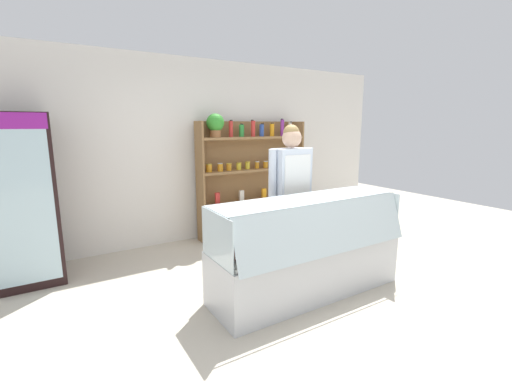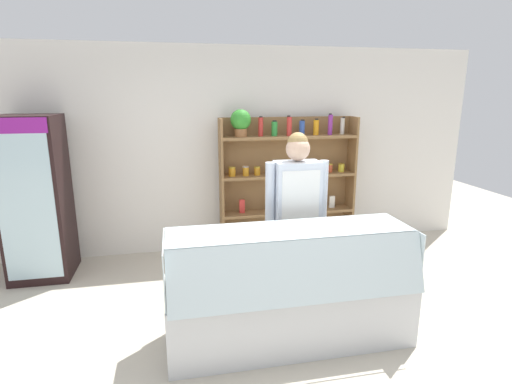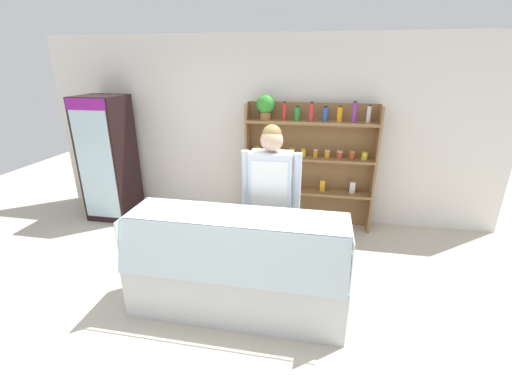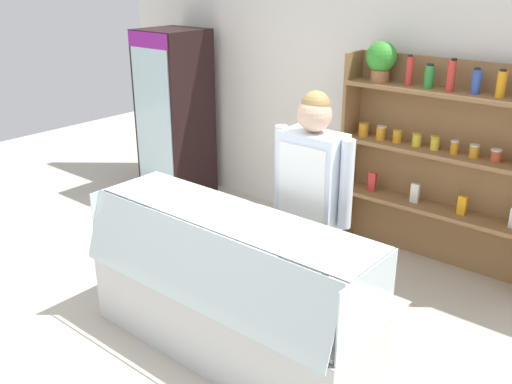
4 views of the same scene
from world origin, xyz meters
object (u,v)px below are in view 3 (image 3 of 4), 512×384
drinks_fridge (108,159)px  deli_display_case (236,281)px  shop_clerk (271,192)px  shelving_unit (305,155)px

drinks_fridge → deli_display_case: bearing=-36.7°
drinks_fridge → deli_display_case: (2.46, -1.83, -0.62)m
deli_display_case → shop_clerk: 0.97m
shelving_unit → shop_clerk: (-0.27, -1.49, -0.03)m
drinks_fridge → shop_clerk: drinks_fridge is taller
drinks_fridge → deli_display_case: size_ratio=0.91×
shelving_unit → shop_clerk: size_ratio=1.09×
drinks_fridge → shop_clerk: (2.70, -1.23, 0.11)m
shelving_unit → deli_display_case: 2.28m
drinks_fridge → deli_display_case: 3.13m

